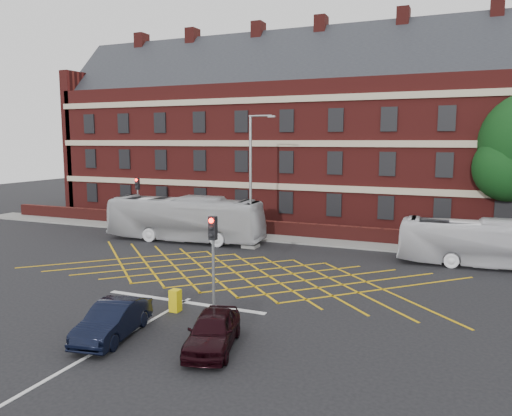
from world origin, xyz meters
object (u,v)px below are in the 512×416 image
at_px(car_maroon, 213,330).
at_px(utility_cabinet, 175,301).
at_px(street_lamp, 251,203).
at_px(direction_signs, 155,212).
at_px(traffic_light_far, 138,209).
at_px(traffic_light_near, 213,278).
at_px(car_navy, 113,320).
at_px(bus_left, 185,219).
at_px(bus_right, 487,243).

distance_m(car_maroon, utility_cabinet, 4.31).
xyz_separation_m(street_lamp, direction_signs, (-10.43, 3.81, -1.68)).
bearing_deg(traffic_light_far, traffic_light_near, -45.98).
relative_size(car_navy, street_lamp, 0.45).
relative_size(traffic_light_far, direction_signs, 1.94).
bearing_deg(bus_left, utility_cabinet, -154.30).
relative_size(car_navy, car_maroon, 1.04).
bearing_deg(utility_cabinet, bus_right, 47.28).
height_order(bus_right, car_maroon, bus_right).
relative_size(car_navy, traffic_light_far, 0.94).
xyz_separation_m(car_navy, traffic_light_near, (2.59, 3.08, 1.10)).
relative_size(bus_right, street_lamp, 1.11).
height_order(car_navy, utility_cabinet, car_navy).
height_order(car_navy, direction_signs, direction_signs).
bearing_deg(car_maroon, utility_cabinet, 124.10).
distance_m(car_navy, car_maroon, 3.92).
relative_size(bus_left, direction_signs, 5.29).
bearing_deg(direction_signs, car_maroon, -51.10).
height_order(car_navy, street_lamp, street_lamp).
bearing_deg(traffic_light_far, car_maroon, -47.93).
bearing_deg(utility_cabinet, traffic_light_near, -7.21).
relative_size(car_maroon, traffic_light_far, 0.91).
xyz_separation_m(bus_left, car_maroon, (10.73, -16.01, -0.96)).
bearing_deg(car_navy, street_lamp, 84.87).
relative_size(car_maroon, traffic_light_near, 0.91).
distance_m(bus_left, direction_signs, 6.20).
bearing_deg(street_lamp, direction_signs, 159.94).
relative_size(car_navy, direction_signs, 1.82).
xyz_separation_m(bus_left, traffic_light_near, (9.44, -13.47, 0.14)).
relative_size(bus_right, traffic_light_far, 2.31).
relative_size(car_maroon, utility_cabinet, 4.08).
bearing_deg(car_maroon, bus_left, 108.25).
bearing_deg(direction_signs, traffic_light_far, -110.35).
xyz_separation_m(bus_right, traffic_light_near, (-10.50, -13.77, 0.39)).
relative_size(traffic_light_near, street_lamp, 0.48).
xyz_separation_m(bus_right, street_lamp, (-14.57, -0.54, 1.68)).
height_order(street_lamp, direction_signs, street_lamp).
relative_size(bus_left, bus_right, 1.18).
bearing_deg(bus_right, utility_cabinet, 134.08).
distance_m(traffic_light_far, utility_cabinet, 20.17).
xyz_separation_m(bus_right, car_maroon, (-9.20, -16.31, -0.72)).
distance_m(traffic_light_far, street_lamp, 11.30).
distance_m(bus_right, direction_signs, 25.21).
distance_m(bus_left, car_navy, 17.94).
bearing_deg(car_navy, traffic_light_near, 39.65).
bearing_deg(direction_signs, street_lamp, -20.06).
height_order(traffic_light_near, street_lamp, street_lamp).
height_order(bus_left, bus_right, bus_left).
xyz_separation_m(bus_right, car_navy, (-13.09, -16.86, -0.72)).
bearing_deg(utility_cabinet, car_navy, -100.22).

